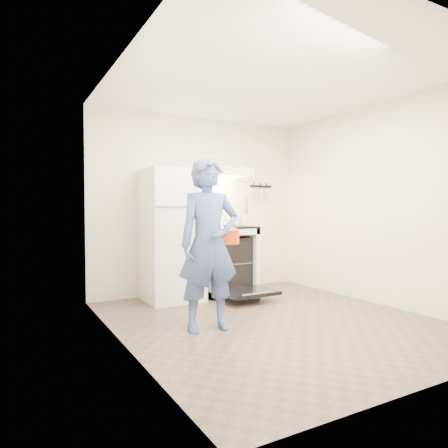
# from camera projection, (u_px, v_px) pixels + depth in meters

# --- Properties ---
(floor) EXTENTS (3.60, 3.60, 0.00)m
(floor) POSITION_uv_depth(u_px,v_px,m) (274.00, 321.00, 4.24)
(floor) COLOR brown
(floor) RESTS_ON ground
(back_wall) EXTENTS (3.20, 0.02, 2.50)m
(back_wall) POSITION_uv_depth(u_px,v_px,m) (200.00, 205.00, 5.77)
(back_wall) COLOR beige
(back_wall) RESTS_ON ground
(refrigerator) EXTENTS (0.70, 0.70, 1.70)m
(refrigerator) POSITION_uv_depth(u_px,v_px,m) (172.00, 235.00, 5.20)
(refrigerator) COLOR white
(refrigerator) RESTS_ON floor
(stove_body) EXTENTS (0.76, 0.65, 0.92)m
(stove_body) POSITION_uv_depth(u_px,v_px,m) (225.00, 261.00, 5.63)
(stove_body) COLOR white
(stove_body) RESTS_ON floor
(cooktop) EXTENTS (0.76, 0.65, 0.03)m
(cooktop) POSITION_uv_depth(u_px,v_px,m) (225.00, 227.00, 5.61)
(cooktop) COLOR black
(cooktop) RESTS_ON stove_body
(backsplash) EXTENTS (0.76, 0.07, 0.20)m
(backsplash) POSITION_uv_depth(u_px,v_px,m) (215.00, 219.00, 5.85)
(backsplash) COLOR white
(backsplash) RESTS_ON cooktop
(oven_door) EXTENTS (0.70, 0.54, 0.04)m
(oven_door) POSITION_uv_depth(u_px,v_px,m) (248.00, 292.00, 5.12)
(oven_door) COLOR black
(oven_door) RESTS_ON floor
(oven_rack) EXTENTS (0.60, 0.52, 0.01)m
(oven_rack) POSITION_uv_depth(u_px,v_px,m) (225.00, 262.00, 5.63)
(oven_rack) COLOR slate
(oven_rack) RESTS_ON stove_body
(range_hood) EXTENTS (0.76, 0.50, 0.12)m
(range_hood) POSITION_uv_depth(u_px,v_px,m) (222.00, 172.00, 5.65)
(range_hood) COLOR white
(range_hood) RESTS_ON back_wall
(knife_strip) EXTENTS (0.40, 0.02, 0.03)m
(knife_strip) POSITION_uv_depth(u_px,v_px,m) (261.00, 186.00, 6.26)
(knife_strip) COLOR black
(knife_strip) RESTS_ON back_wall
(pizza_stone) EXTENTS (0.34, 0.34, 0.02)m
(pizza_stone) POSITION_uv_depth(u_px,v_px,m) (223.00, 262.00, 5.55)
(pizza_stone) COLOR #8D7051
(pizza_stone) RESTS_ON oven_rack
(tea_kettle) EXTENTS (0.22, 0.18, 0.27)m
(tea_kettle) POSITION_uv_depth(u_px,v_px,m) (201.00, 217.00, 5.62)
(tea_kettle) COLOR silver
(tea_kettle) RESTS_ON cooktop
(utensil_jar) EXTENTS (0.11, 0.11, 0.13)m
(utensil_jar) POSITION_uv_depth(u_px,v_px,m) (246.00, 219.00, 5.62)
(utensil_jar) COLOR silver
(utensil_jar) RESTS_ON cooktop
(person) EXTENTS (0.65, 0.47, 1.68)m
(person) POSITION_uv_depth(u_px,v_px,m) (209.00, 244.00, 3.90)
(person) COLOR #334E75
(person) RESTS_ON floor
(dutch_oven) EXTENTS (0.37, 0.30, 0.24)m
(dutch_oven) POSITION_uv_depth(u_px,v_px,m) (225.00, 237.00, 4.26)
(dutch_oven) COLOR #B83010
(dutch_oven) RESTS_ON person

